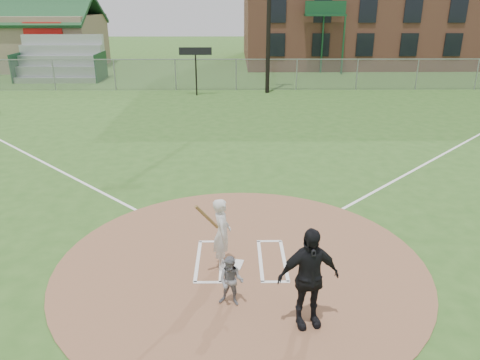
{
  "coord_description": "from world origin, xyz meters",
  "views": [
    {
      "loc": [
        -0.14,
        -9.27,
        5.67
      ],
      "look_at": [
        0.0,
        2.0,
        1.3
      ],
      "focal_mm": 35.0,
      "sensor_mm": 36.0,
      "label": 1
    }
  ],
  "objects_px": {
    "catcher": "(231,281)",
    "umpire": "(308,278)",
    "batter_at_plate": "(222,233)",
    "home_plate": "(233,264)"
  },
  "relations": [
    {
      "from": "catcher",
      "to": "umpire",
      "type": "relative_size",
      "value": 0.53
    },
    {
      "from": "batter_at_plate",
      "to": "home_plate",
      "type": "bearing_deg",
      "value": 15.17
    },
    {
      "from": "home_plate",
      "to": "catcher",
      "type": "distance_m",
      "value": 1.55
    },
    {
      "from": "home_plate",
      "to": "umpire",
      "type": "relative_size",
      "value": 0.21
    },
    {
      "from": "catcher",
      "to": "batter_at_plate",
      "type": "relative_size",
      "value": 0.59
    },
    {
      "from": "home_plate",
      "to": "batter_at_plate",
      "type": "distance_m",
      "value": 0.86
    },
    {
      "from": "batter_at_plate",
      "to": "umpire",
      "type": "bearing_deg",
      "value": -51.42
    },
    {
      "from": "umpire",
      "to": "batter_at_plate",
      "type": "bearing_deg",
      "value": 117.2
    },
    {
      "from": "home_plate",
      "to": "batter_at_plate",
      "type": "xyz_separation_m",
      "value": [
        -0.24,
        -0.07,
        0.82
      ]
    },
    {
      "from": "batter_at_plate",
      "to": "catcher",
      "type": "bearing_deg",
      "value": -81.57
    }
  ]
}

